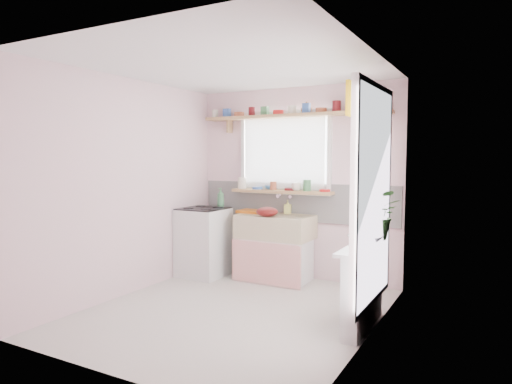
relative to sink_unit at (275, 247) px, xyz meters
The scene contains 19 objects.
room 1.31m from the sink_unit, 28.17° to the right, with size 3.20×3.20×3.20m.
sink_unit is the anchor object (origin of this frame).
cooker 0.98m from the sink_unit, 165.62° to the right, with size 0.58×0.58×0.93m.
radiator_ledge 1.82m from the sink_unit, 37.05° to the right, with size 0.22×0.95×0.78m.
windowsill 0.73m from the sink_unit, 90.00° to the left, with size 1.40×0.22×0.04m, color tan.
pine_shelf 1.70m from the sink_unit, 49.64° to the left, with size 2.52×0.24×0.04m, color tan.
shelf_crockery 1.78m from the sink_unit, 53.18° to the left, with size 2.47×0.11×0.12m.
sill_crockery 0.81m from the sink_unit, 104.89° to the left, with size 1.35×0.11×0.12m.
dish_tray 0.58m from the sink_unit, 168.41° to the left, with size 0.36×0.27×0.04m, color orange.
colander 0.52m from the sink_unit, 94.98° to the right, with size 0.27×0.27×0.12m, color #5B100F.
jade_plant 1.74m from the sink_unit, 25.11° to the right, with size 0.46×0.40×0.51m, color #325F26.
fruit_bowl 1.76m from the sink_unit, 33.71° to the right, with size 0.33×0.33×0.08m, color white.
herb_pot 2.08m from the sink_unit, 43.25° to the right, with size 0.10×0.07×0.19m, color #306628.
soap_bottle_sink 0.56m from the sink_unit, 68.42° to the left, with size 0.08×0.08×0.18m, color #CECC5B.
sill_cup 0.83m from the sink_unit, 37.99° to the left, with size 0.13×0.13×0.10m, color silver.
sill_bowl 0.81m from the sink_unit, 126.40° to the left, with size 0.17×0.17×0.05m, color #30689F.
shelf_vase 1.83m from the sink_unit, 36.17° to the left, with size 0.15×0.15×0.15m, color #995A2F.
cooker_bottle 1.02m from the sink_unit, behind, with size 0.10×0.10×0.26m, color #3D7A4E.
fruit 1.78m from the sink_unit, 33.43° to the right, with size 0.20×0.14×0.10m.
Camera 1 is at (2.41, -3.92, 1.60)m, focal length 32.00 mm.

